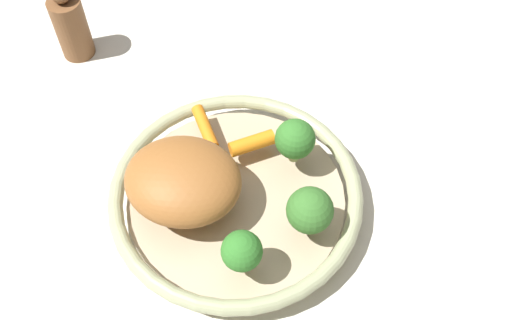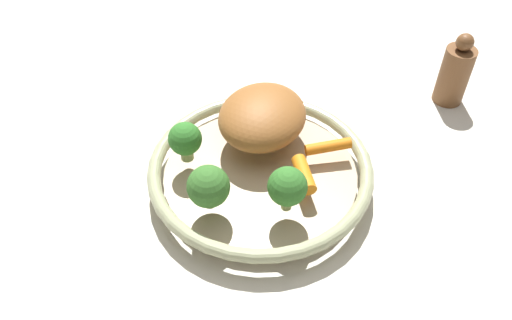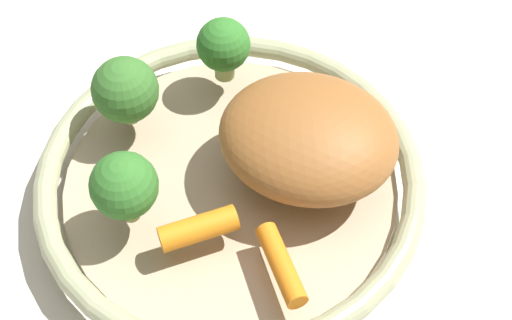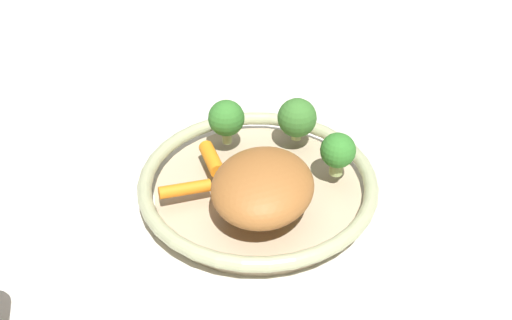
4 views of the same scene
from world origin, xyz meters
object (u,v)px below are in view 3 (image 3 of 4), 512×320
object	(u,v)px
roast_chicken_piece	(308,137)
broccoli_floret_small	(223,46)
serving_bowl	(231,183)
broccoli_floret_mid	(125,90)
baby_carrot_near_rim	(198,228)
baby_carrot_right	(281,264)
broccoli_floret_large	(124,186)

from	to	relation	value
roast_chicken_piece	broccoli_floret_small	xyz separation A→B (m)	(0.09, 0.08, 0.00)
serving_bowl	broccoli_floret_small	world-z (taller)	broccoli_floret_small
roast_chicken_piece	broccoli_floret_mid	distance (m)	0.16
serving_bowl	baby_carrot_near_rim	size ratio (longest dim) A/B	5.39
serving_bowl	baby_carrot_near_rim	world-z (taller)	baby_carrot_near_rim
serving_bowl	broccoli_floret_mid	size ratio (longest dim) A/B	5.07
baby_carrot_right	broccoli_floret_large	world-z (taller)	broccoli_floret_large
baby_carrot_near_rim	broccoli_floret_mid	size ratio (longest dim) A/B	0.94
baby_carrot_near_rim	broccoli_floret_large	bearing A→B (deg)	77.16
baby_carrot_near_rim	baby_carrot_right	bearing A→B (deg)	-109.86
serving_bowl	baby_carrot_near_rim	xyz separation A→B (m)	(-0.07, 0.02, 0.03)
baby_carrot_near_rim	broccoli_floret_small	size ratio (longest dim) A/B	0.98
baby_carrot_right	broccoli_floret_mid	distance (m)	0.20
baby_carrot_near_rim	broccoli_floret_mid	bearing A→B (deg)	34.41
broccoli_floret_large	broccoli_floret_small	xyz separation A→B (m)	(0.16, -0.06, -0.00)
serving_bowl	broccoli_floret_large	xyz separation A→B (m)	(-0.05, 0.07, 0.06)
serving_bowl	broccoli_floret_mid	bearing A→B (deg)	63.72
roast_chicken_piece	broccoli_floret_large	world-z (taller)	broccoli_floret_large
roast_chicken_piece	broccoli_floret_mid	bearing A→B (deg)	78.13
broccoli_floret_mid	broccoli_floret_small	distance (m)	0.10
broccoli_floret_large	broccoli_floret_small	distance (m)	0.17
baby_carrot_near_rim	broccoli_floret_large	distance (m)	0.07
broccoli_floret_small	baby_carrot_near_rim	bearing A→B (deg)	-179.52
broccoli_floret_small	broccoli_floret_large	bearing A→B (deg)	161.05
baby_carrot_right	broccoli_floret_mid	size ratio (longest dim) A/B	1.05
baby_carrot_right	broccoli_floret_small	world-z (taller)	broccoli_floret_small
baby_carrot_near_rim	broccoli_floret_small	distance (m)	0.18
broccoli_floret_mid	broccoli_floret_small	xyz separation A→B (m)	(0.06, -0.08, 0.00)
broccoli_floret_mid	broccoli_floret_large	bearing A→B (deg)	-168.13
roast_chicken_piece	baby_carrot_near_rim	xyz separation A→B (m)	(-0.08, 0.08, -0.02)
baby_carrot_right	broccoli_floret_small	xyz separation A→B (m)	(0.20, 0.07, 0.03)
roast_chicken_piece	broccoli_floret_large	xyz separation A→B (m)	(-0.07, 0.14, 0.01)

